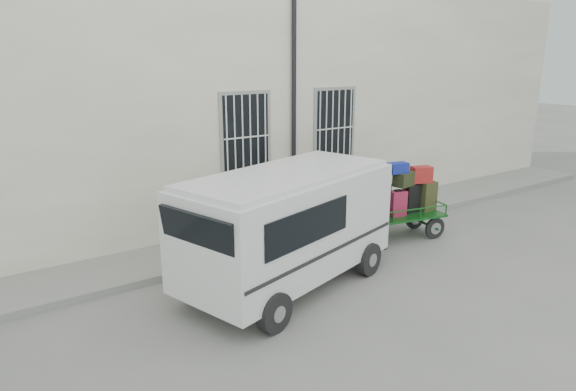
{
  "coord_description": "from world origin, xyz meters",
  "views": [
    {
      "loc": [
        -6.39,
        -7.49,
        4.21
      ],
      "look_at": [
        -0.55,
        1.0,
        1.4
      ],
      "focal_mm": 32.0,
      "sensor_mm": 36.0,
      "label": 1
    }
  ],
  "objects": [
    {
      "name": "building",
      "position": [
        0.0,
        5.5,
        3.0
      ],
      "size": [
        24.0,
        5.15,
        6.0
      ],
      "color": "beige",
      "rests_on": "ground"
    },
    {
      "name": "van",
      "position": [
        -1.34,
        -0.14,
        1.27
      ],
      "size": [
        4.71,
        2.96,
        2.21
      ],
      "rotation": [
        0.0,
        0.0,
        0.28
      ],
      "color": "silver",
      "rests_on": "ground"
    },
    {
      "name": "sidewalk",
      "position": [
        0.0,
        2.2,
        0.07
      ],
      "size": [
        24.0,
        1.7,
        0.15
      ],
      "primitive_type": "cube",
      "color": "gray",
      "rests_on": "ground"
    },
    {
      "name": "ground",
      "position": [
        0.0,
        0.0,
        0.0
      ],
      "size": [
        80.0,
        80.0,
        0.0
      ],
      "primitive_type": "plane",
      "color": "slate",
      "rests_on": "ground"
    },
    {
      "name": "luggage_cart",
      "position": [
        2.19,
        0.61,
        0.96
      ],
      "size": [
        2.75,
        1.49,
        1.89
      ],
      "rotation": [
        0.0,
        0.0,
        -0.21
      ],
      "color": "black",
      "rests_on": "ground"
    }
  ]
}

